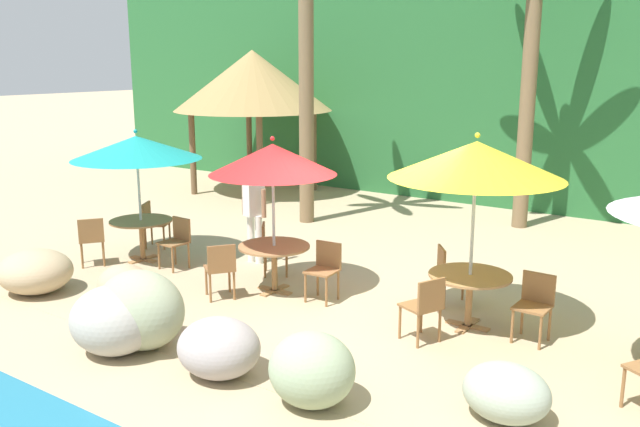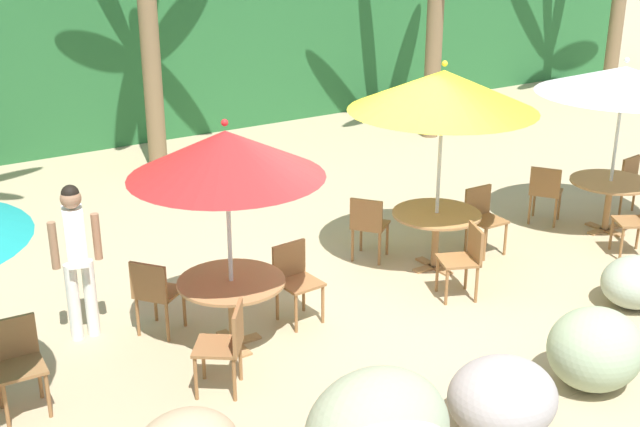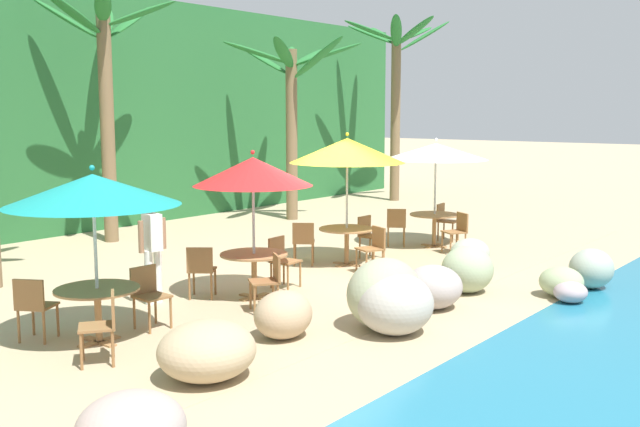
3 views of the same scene
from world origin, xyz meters
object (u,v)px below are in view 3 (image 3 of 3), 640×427
(umbrella_teal, at_px, (93,190))
(dining_table_yellow, at_px, (347,234))
(chair_yellow_left, at_px, (374,246))
(dining_table_white, at_px, (434,220))
(dining_table_teal, at_px, (97,297))
(umbrella_yellow, at_px, (347,151))
(chair_yellow_inland, at_px, (303,240))
(chair_teal_inland, at_px, (34,304))
(chair_teal_left, at_px, (104,322))
(chair_white_inland, at_px, (396,224))
(umbrella_white, at_px, (436,151))
(chair_teal_seaward, at_px, (148,292))
(chair_yellow_seaward, at_px, (368,234))
(chair_red_left, at_px, (270,278))
(palm_tree_third, at_px, (292,92))
(dining_table_red, at_px, (254,261))
(chair_white_seaward, at_px, (445,219))
(chair_red_seaward, at_px, (282,258))
(palm_tree_second, at_px, (106,78))
(palm_tree_fourth, at_px, (396,75))
(umbrella_red, at_px, (253,172))
(chair_white_left, at_px, (458,229))
(chair_red_inland, at_px, (201,268))
(waiter_in_white, at_px, (153,242))

(umbrella_teal, distance_m, dining_table_yellow, 6.19)
(chair_yellow_left, bearing_deg, dining_table_white, 8.62)
(dining_table_teal, xyz_separation_m, dining_table_yellow, (6.01, 0.39, 0.00))
(umbrella_yellow, xyz_separation_m, chair_yellow_inland, (-0.58, 0.63, -1.75))
(umbrella_teal, relative_size, chair_teal_inland, 2.70)
(chair_teal_left, bearing_deg, chair_white_inland, 9.37)
(umbrella_teal, relative_size, chair_teal_left, 2.70)
(umbrella_white, bearing_deg, umbrella_yellow, 172.99)
(dining_table_white, bearing_deg, dining_table_yellow, 172.99)
(chair_teal_seaward, distance_m, chair_yellow_seaward, 6.03)
(chair_red_left, bearing_deg, palm_tree_third, 38.47)
(chair_teal_inland, bearing_deg, chair_white_inland, 0.04)
(dining_table_red, xyz_separation_m, chair_white_seaward, (6.69, 0.21, -0.10))
(chair_red_seaward, distance_m, dining_table_white, 5.02)
(chair_white_seaward, bearing_deg, palm_tree_third, 85.26)
(chair_red_left, xyz_separation_m, dining_table_white, (6.29, 0.75, 0.10))
(chair_white_seaward, bearing_deg, chair_yellow_inland, 169.58)
(chair_white_inland, relative_size, palm_tree_second, 0.16)
(umbrella_teal, relative_size, dining_table_red, 2.13)
(dining_table_red, bearing_deg, chair_yellow_seaward, 6.33)
(chair_white_inland, relative_size, palm_tree_fourth, 0.14)
(dining_table_red, height_order, chair_yellow_left, chair_yellow_left)
(umbrella_red, relative_size, chair_yellow_seaward, 2.77)
(dining_table_yellow, xyz_separation_m, palm_tree_third, (4.09, 4.90, 2.93))
(chair_teal_left, distance_m, chair_red_left, 2.98)
(chair_white_inland, bearing_deg, chair_yellow_seaward, -170.46)
(chair_teal_inland, height_order, palm_tree_third, palm_tree_third)
(chair_white_left, xyz_separation_m, palm_tree_third, (1.61, 6.02, 3.03))
(chair_white_left, bearing_deg, umbrella_teal, 175.05)
(umbrella_yellow, height_order, palm_tree_third, palm_tree_third)
(chair_white_inland, height_order, palm_tree_second, palm_tree_second)
(chair_red_seaward, bearing_deg, umbrella_teal, -177.35)
(chair_yellow_left, bearing_deg, palm_tree_second, 98.59)
(chair_yellow_seaward, height_order, chair_white_inland, same)
(chair_red_seaward, bearing_deg, chair_yellow_seaward, 5.28)
(chair_teal_inland, bearing_deg, chair_red_left, -24.67)
(palm_tree_second, relative_size, palm_tree_third, 1.12)
(dining_table_yellow, distance_m, chair_white_inland, 2.32)
(chair_teal_left, distance_m, chair_yellow_seaward, 7.39)
(chair_teal_seaward, relative_size, chair_teal_left, 1.00)
(chair_red_inland, bearing_deg, umbrella_white, -5.44)
(umbrella_red, distance_m, palm_tree_second, 6.72)
(chair_teal_inland, xyz_separation_m, palm_tree_fourth, (16.09, 4.74, 3.71))
(umbrella_teal, height_order, chair_teal_inland, umbrella_teal)
(chair_white_seaward, bearing_deg, chair_red_inland, 176.71)
(dining_table_white, height_order, palm_tree_third, palm_tree_third)
(chair_white_seaward, distance_m, waiter_in_white, 7.99)
(chair_yellow_seaward, height_order, waiter_in_white, waiter_in_white)
(chair_white_left, bearing_deg, chair_yellow_seaward, 143.71)
(chair_teal_left, height_order, umbrella_yellow, umbrella_yellow)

